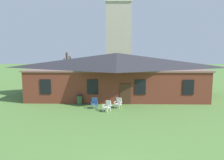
{
  "coord_description": "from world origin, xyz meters",
  "views": [
    {
      "loc": [
        0.04,
        -6.59,
        4.98
      ],
      "look_at": [
        -0.31,
        8.28,
        3.1
      ],
      "focal_mm": 32.49,
      "sensor_mm": 36.0,
      "label": 1
    }
  ],
  "objects_px": {
    "lawn_chair_left_end": "(118,103)",
    "trash_bin": "(80,100)",
    "lawn_chair_by_porch": "(95,103)",
    "lawn_chair_near_door": "(107,106)"
  },
  "relations": [
    {
      "from": "lawn_chair_left_end",
      "to": "lawn_chair_by_porch",
      "type": "bearing_deg",
      "value": -177.19
    },
    {
      "from": "lawn_chair_by_porch",
      "to": "trash_bin",
      "type": "xyz_separation_m",
      "value": [
        -1.63,
        1.26,
        -0.0
      ]
    },
    {
      "from": "lawn_chair_near_door",
      "to": "trash_bin",
      "type": "relative_size",
      "value": 0.98
    },
    {
      "from": "lawn_chair_near_door",
      "to": "lawn_chair_left_end",
      "type": "height_order",
      "value": "same"
    },
    {
      "from": "lawn_chair_left_end",
      "to": "trash_bin",
      "type": "xyz_separation_m",
      "value": [
        -3.86,
        1.15,
        -0.0
      ]
    },
    {
      "from": "lawn_chair_by_porch",
      "to": "lawn_chair_near_door",
      "type": "xyz_separation_m",
      "value": [
        1.25,
        -1.08,
        0.0
      ]
    },
    {
      "from": "lawn_chair_by_porch",
      "to": "trash_bin",
      "type": "height_order",
      "value": "trash_bin"
    },
    {
      "from": "lawn_chair_near_door",
      "to": "lawn_chair_left_end",
      "type": "distance_m",
      "value": 1.54
    },
    {
      "from": "lawn_chair_by_porch",
      "to": "lawn_chair_left_end",
      "type": "xyz_separation_m",
      "value": [
        2.23,
        0.11,
        0.0
      ]
    },
    {
      "from": "lawn_chair_left_end",
      "to": "lawn_chair_near_door",
      "type": "bearing_deg",
      "value": -129.21
    }
  ]
}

